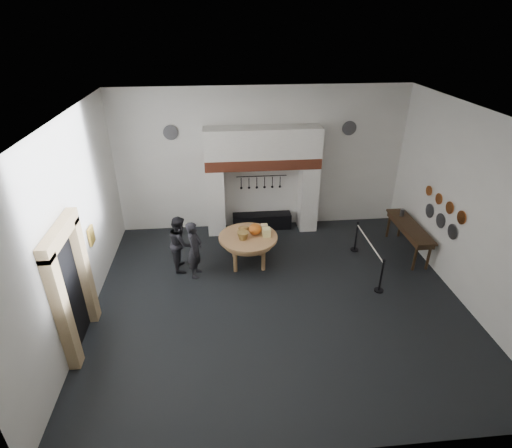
{
  "coord_description": "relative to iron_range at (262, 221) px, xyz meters",
  "views": [
    {
      "loc": [
        -1.31,
        -7.86,
        6.33
      ],
      "look_at": [
        -0.41,
        1.47,
        1.35
      ],
      "focal_mm": 28.0,
      "sensor_mm": 36.0,
      "label": 1
    }
  ],
  "objects": [
    {
      "name": "wall_plaque",
      "position": [
        -4.45,
        -2.92,
        1.35
      ],
      "size": [
        0.05,
        0.34,
        0.44
      ],
      "primitive_type": "cube",
      "color": "gold",
      "rests_on": "wall_left"
    },
    {
      "name": "wall_front",
      "position": [
        0.0,
        -7.72,
        2.0
      ],
      "size": [
        9.0,
        0.02,
        4.5
      ],
      "primitive_type": "cube",
      "color": "silver",
      "rests_on": "floor"
    },
    {
      "name": "wall_right",
      "position": [
        4.5,
        -3.72,
        2.0
      ],
      "size": [
        0.02,
        8.0,
        4.5
      ],
      "primitive_type": "cube",
      "color": "silver",
      "rests_on": "floor"
    },
    {
      "name": "bread_loaf",
      "position": [
        -0.71,
        -1.7,
        0.69
      ],
      "size": [
        0.31,
        0.18,
        0.13
      ],
      "primitive_type": "ellipsoid",
      "color": "olive",
      "rests_on": "work_table"
    },
    {
      "name": "pewter_plate_back_left",
      "position": [
        -2.7,
        0.24,
        2.95
      ],
      "size": [
        0.44,
        0.03,
        0.44
      ],
      "primitive_type": "cylinder",
      "rotation": [
        1.57,
        0.0,
        0.0
      ],
      "color": "#4C4C51",
      "rests_on": "wall_back"
    },
    {
      "name": "pewter_plate_back_right",
      "position": [
        2.7,
        0.24,
        2.95
      ],
      "size": [
        0.44,
        0.03,
        0.44
      ],
      "primitive_type": "cylinder",
      "rotation": [
        1.57,
        0.0,
        0.0
      ],
      "color": "#4C4C51",
      "rests_on": "wall_back"
    },
    {
      "name": "pewter_jug",
      "position": [
        4.1,
        -1.3,
        0.76
      ],
      "size": [
        0.12,
        0.12,
        0.22
      ],
      "primitive_type": "cylinder",
      "color": "#4D4D52",
      "rests_on": "side_table"
    },
    {
      "name": "copper_pan_d",
      "position": [
        4.46,
        -1.87,
        1.7
      ],
      "size": [
        0.03,
        0.28,
        0.28
      ],
      "primitive_type": "cylinder",
      "rotation": [
        0.0,
        1.57,
        0.0
      ],
      "color": "#C6662D",
      "rests_on": "wall_right"
    },
    {
      "name": "visitor_near",
      "position": [
        -2.06,
        -2.5,
        0.55
      ],
      "size": [
        0.5,
        0.65,
        1.61
      ],
      "primitive_type": "imported",
      "rotation": [
        0.0,
        0.0,
        1.36
      ],
      "color": "black",
      "rests_on": "floor"
    },
    {
      "name": "ceiling",
      "position": [
        0.0,
        -3.72,
        4.25
      ],
      "size": [
        9.0,
        8.0,
        0.02
      ],
      "primitive_type": "cube",
      "color": "silver",
      "rests_on": "wall_back"
    },
    {
      "name": "wicker_basket",
      "position": [
        -0.76,
        -2.2,
        0.73
      ],
      "size": [
        0.38,
        0.38,
        0.22
      ],
      "primitive_type": "cone",
      "rotation": [
        3.14,
        0.0,
        -0.23
      ],
      "color": "#A67C3C",
      "rests_on": "work_table"
    },
    {
      "name": "barrier_post_far",
      "position": [
        2.62,
        -1.67,
        0.2
      ],
      "size": [
        0.05,
        0.05,
        0.9
      ],
      "primitive_type": "cylinder",
      "color": "black",
      "rests_on": "floor"
    },
    {
      "name": "hearth_brick_band",
      "position": [
        0.0,
        -0.07,
        2.06
      ],
      "size": [
        3.5,
        0.72,
        0.32
      ],
      "primitive_type": "cube",
      "color": "#9E442B",
      "rests_on": "chimney_pier_left"
    },
    {
      "name": "copper_pan_a",
      "position": [
        4.46,
        -3.52,
        1.7
      ],
      "size": [
        0.03,
        0.34,
        0.34
      ],
      "primitive_type": "cylinder",
      "rotation": [
        0.0,
        1.57,
        0.0
      ],
      "color": "#C6662D",
      "rests_on": "wall_right"
    },
    {
      "name": "cheese_block_big",
      "position": [
        -0.11,
        -2.1,
        0.74
      ],
      "size": [
        0.22,
        0.22,
        0.24
      ],
      "primitive_type": "cube",
      "color": "#EFE48F",
      "rests_on": "work_table"
    },
    {
      "name": "pewter_plate_mid",
      "position": [
        4.46,
        -2.72,
        1.2
      ],
      "size": [
        0.03,
        0.4,
        0.4
      ],
      "primitive_type": "cylinder",
      "rotation": [
        0.0,
        1.57,
        0.0
      ],
      "color": "#4C4C51",
      "rests_on": "wall_right"
    },
    {
      "name": "wall_left",
      "position": [
        -4.5,
        -3.72,
        2.0
      ],
      "size": [
        0.02,
        8.0,
        4.5
      ],
      "primitive_type": "cube",
      "color": "silver",
      "rests_on": "floor"
    },
    {
      "name": "door_recess",
      "position": [
        -4.47,
        -4.72,
        1.0
      ],
      "size": [
        0.04,
        1.1,
        2.5
      ],
      "primitive_type": "cube",
      "color": "black",
      "rests_on": "floor"
    },
    {
      "name": "chimney_pier_right",
      "position": [
        1.48,
        -0.07,
        0.82
      ],
      "size": [
        0.55,
        0.7,
        2.15
      ],
      "primitive_type": "cube",
      "color": "silver",
      "rests_on": "floor"
    },
    {
      "name": "pewter_plate_left",
      "position": [
        4.46,
        -3.32,
        1.2
      ],
      "size": [
        0.03,
        0.4,
        0.4
      ],
      "primitive_type": "cylinder",
      "rotation": [
        0.0,
        1.57,
        0.0
      ],
      "color": "#4C4C51",
      "rests_on": "wall_right"
    },
    {
      "name": "cheese_block_small",
      "position": [
        -0.13,
        -1.8,
        0.72
      ],
      "size": [
        0.18,
        0.18,
        0.2
      ],
      "primitive_type": "cube",
      "color": "#ECD18D",
      "rests_on": "work_table"
    },
    {
      "name": "wall_back",
      "position": [
        0.0,
        0.28,
        2.0
      ],
      "size": [
        9.0,
        0.02,
        4.5
      ],
      "primitive_type": "cube",
      "color": "silver",
      "rests_on": "floor"
    },
    {
      "name": "chimney_pier_left",
      "position": [
        -1.48,
        -0.07,
        0.82
      ],
      "size": [
        0.55,
        0.7,
        2.15
      ],
      "primitive_type": "cube",
      "color": "silver",
      "rests_on": "floor"
    },
    {
      "name": "pewter_plate_right",
      "position": [
        4.46,
        -2.12,
        1.2
      ],
      "size": [
        0.03,
        0.4,
        0.4
      ],
      "primitive_type": "cylinder",
      "rotation": [
        0.0,
        1.57,
        0.0
      ],
      "color": "#4C4C51",
      "rests_on": "wall_right"
    },
    {
      "name": "copper_pan_b",
      "position": [
        4.46,
        -2.97,
        1.7
      ],
      "size": [
        0.03,
        0.32,
        0.32
      ],
      "primitive_type": "cylinder",
      "rotation": [
        0.0,
        1.57,
        0.0
      ],
      "color": "#C6662D",
      "rests_on": "wall_right"
    },
    {
      "name": "copper_pan_c",
      "position": [
        4.46,
        -2.42,
        1.7
      ],
      "size": [
        0.03,
        0.3,
        0.3
      ],
      "primitive_type": "cylinder",
      "rotation": [
        0.0,
        1.57,
        0.0
      ],
      "color": "#C6662D",
      "rests_on": "wall_right"
    },
    {
      "name": "visitor_far",
      "position": [
        -2.46,
        -2.1,
        0.54
      ],
      "size": [
        0.66,
        0.81,
        1.58
      ],
      "primitive_type": "imported",
      "rotation": [
        0.0,
        0.0,
        1.65
      ],
      "color": "black",
      "rests_on": "floor"
    },
    {
      "name": "barrier_post_near",
      "position": [
        2.62,
        -3.67,
        0.2
      ],
      "size": [
        0.05,
        0.05,
        0.9
      ],
      "primitive_type": "cylinder",
      "color": "black",
      "rests_on": "floor"
    },
    {
      "name": "chimney_hood",
      "position": [
        0.0,
        -0.07,
        2.67
      ],
      "size": [
        3.5,
        0.7,
        0.9
      ],
      "primitive_type": "cube",
      "color": "silver",
      "rests_on": "hearth_brick_band"
    },
    {
      "name": "utensil_rail",
      "position": [
        0.0,
        0.2,
        1.5
      ],
      "size": [
        1.6,
        0.02,
        0.02
      ],
      "primitive_type": "cylinder",
      "rotation": [
        0.0,
        1.57,
        0.0
      ],
      "color": "black",
      "rests_on": "wall_back"
    },
    {
      "name": "barrier_rope",
      "position": [
        2.62,
        -2.67,
        0.6
      ],
      "size": [
        0.04,
        2.0,
        0.04
      ],
      "primitive_type": "cylinder",
      "rotation": [
        1.57,
        0.0,
        0.0
      ],
      "color": "white",
      "rests_on": "barrier_post_near"
    },
    {
      "name": "door_lintel",
      "position": [
        -4.38,
        -4.72,
        2.4
      ],
      "size": [
        0.22,
        1.7,
        0.3
      ],
      "primitive_type": "cube",
      "color": "tan",
      "rests_on": "door_jamb_near"
    },
    {
      "name": "pumpkin",
      "position": [
        -0.41,
        -1.95,
        0.78
      ],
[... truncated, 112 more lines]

